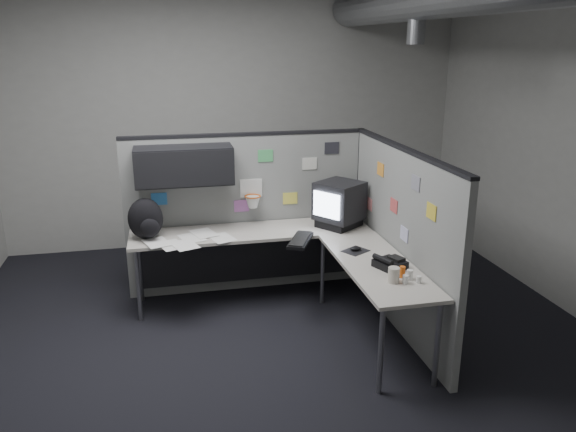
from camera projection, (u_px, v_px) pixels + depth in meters
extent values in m
cube|color=black|center=(282.00, 348.00, 4.74)|extent=(5.60, 5.60, 0.01)
cube|color=#9E9E99|center=(235.00, 116.00, 6.88)|extent=(5.60, 0.01, 3.20)
cube|color=#9E9E99|center=(477.00, 349.00, 1.65)|extent=(5.60, 0.01, 3.20)
cylinder|color=slate|center=(416.00, 27.00, 5.01)|extent=(0.16, 0.16, 0.30)
cube|color=gray|center=(248.00, 214.00, 5.70)|extent=(2.43, 0.06, 1.60)
cube|color=black|center=(246.00, 134.00, 5.46)|extent=(2.43, 0.07, 0.03)
cube|color=black|center=(358.00, 207.00, 5.94)|extent=(0.07, 0.07, 1.60)
cube|color=black|center=(184.00, 165.00, 5.22)|extent=(0.90, 0.35, 0.35)
cube|color=black|center=(185.00, 169.00, 5.05)|extent=(0.90, 0.02, 0.33)
cube|color=silver|center=(251.00, 188.00, 5.59)|extent=(0.22, 0.02, 0.18)
torus|color=#D85914|center=(253.00, 196.00, 5.52)|extent=(0.16, 0.16, 0.01)
cone|color=white|center=(253.00, 202.00, 5.54)|extent=(0.14, 0.14, 0.11)
cube|color=#337FCC|center=(159.00, 199.00, 5.42)|extent=(0.15, 0.01, 0.12)
cube|color=#4CB266|center=(265.00, 156.00, 5.53)|extent=(0.15, 0.01, 0.12)
cube|color=#E5D84C|center=(290.00, 198.00, 5.71)|extent=(0.15, 0.01, 0.12)
cube|color=silver|center=(310.00, 164.00, 5.65)|extent=(0.15, 0.01, 0.12)
cube|color=#26262D|center=(332.00, 148.00, 5.65)|extent=(0.15, 0.01, 0.12)
cube|color=#B266B2|center=(242.00, 206.00, 5.62)|extent=(0.15, 0.01, 0.12)
cube|color=gray|center=(399.00, 241.00, 4.93)|extent=(0.06, 2.23, 1.60)
cube|color=black|center=(405.00, 149.00, 4.69)|extent=(0.07, 2.23, 0.03)
cube|color=orange|center=(380.00, 169.00, 5.17)|extent=(0.01, 0.15, 0.12)
cube|color=#CC4C4C|center=(394.00, 206.00, 4.91)|extent=(0.01, 0.15, 0.12)
cube|color=gray|center=(416.00, 183.00, 4.45)|extent=(0.01, 0.15, 0.12)
cube|color=#D87F7F|center=(369.00, 204.00, 5.52)|extent=(0.01, 0.15, 0.12)
cube|color=gold|center=(431.00, 212.00, 4.22)|extent=(0.01, 0.15, 0.12)
cube|color=silver|center=(404.00, 234.00, 4.73)|extent=(0.01, 0.15, 0.12)
cube|color=#B6B0A4|center=(251.00, 232.00, 5.42)|extent=(2.30, 0.56, 0.03)
cube|color=#B6B0A4|center=(377.00, 265.00, 4.62)|extent=(0.56, 1.55, 0.03)
cube|color=black|center=(248.00, 254.00, 5.72)|extent=(2.18, 0.02, 0.55)
cylinder|color=gray|center=(138.00, 286.00, 5.10)|extent=(0.04, 0.04, 0.70)
cylinder|color=gray|center=(140.00, 268.00, 5.51)|extent=(0.04, 0.04, 0.70)
cylinder|color=gray|center=(322.00, 270.00, 5.46)|extent=(0.04, 0.04, 0.70)
cylinder|color=gray|center=(381.00, 351.00, 4.02)|extent=(0.04, 0.04, 0.70)
cylinder|color=gray|center=(437.00, 344.00, 4.11)|extent=(0.04, 0.04, 0.70)
cube|color=black|center=(339.00, 223.00, 5.54)|extent=(0.49, 0.48, 0.07)
cube|color=black|center=(340.00, 201.00, 5.47)|extent=(0.55, 0.55, 0.37)
cube|color=silver|center=(326.00, 205.00, 5.32)|extent=(0.19, 0.25, 0.24)
cube|color=black|center=(300.00, 241.00, 5.10)|extent=(0.34, 0.47, 0.03)
cube|color=black|center=(300.00, 239.00, 5.09)|extent=(0.30, 0.43, 0.01)
cube|color=black|center=(356.00, 251.00, 4.88)|extent=(0.26, 0.25, 0.01)
ellipsoid|color=black|center=(356.00, 248.00, 4.87)|extent=(0.11, 0.09, 0.04)
cube|color=black|center=(390.00, 264.00, 4.51)|extent=(0.27, 0.28, 0.06)
cylinder|color=black|center=(383.00, 259.00, 4.47)|extent=(0.12, 0.20, 0.04)
cube|color=black|center=(396.00, 258.00, 4.53)|extent=(0.13, 0.15, 0.02)
cylinder|color=silver|center=(410.00, 275.00, 4.28)|extent=(0.05, 0.05, 0.08)
cylinder|color=silver|center=(405.00, 279.00, 4.21)|extent=(0.05, 0.05, 0.07)
cylinder|color=silver|center=(419.00, 280.00, 4.22)|extent=(0.04, 0.04, 0.06)
cylinder|color=#D85914|center=(402.00, 272.00, 4.32)|extent=(0.05, 0.05, 0.09)
cylinder|color=beige|center=(394.00, 275.00, 4.23)|extent=(0.09, 0.09, 0.12)
cube|color=white|center=(222.00, 238.00, 5.21)|extent=(0.28, 0.33, 0.00)
cube|color=white|center=(192.00, 238.00, 5.20)|extent=(0.28, 0.33, 0.00)
cube|color=white|center=(171.00, 245.00, 5.00)|extent=(0.28, 0.33, 0.00)
cube|color=white|center=(204.00, 233.00, 5.31)|extent=(0.28, 0.33, 0.00)
cube|color=white|center=(184.00, 245.00, 4.99)|extent=(0.28, 0.33, 0.00)
cube|color=white|center=(157.00, 242.00, 5.05)|extent=(0.28, 0.33, 0.00)
ellipsoid|color=black|center=(145.00, 219.00, 5.13)|extent=(0.33, 0.24, 0.39)
ellipsoid|color=black|center=(150.00, 228.00, 5.04)|extent=(0.18, 0.10, 0.17)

